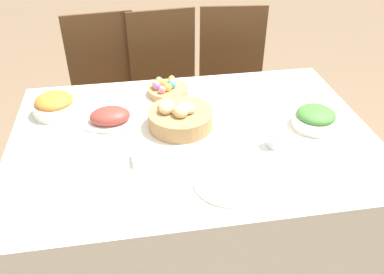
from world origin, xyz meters
name	(u,v)px	position (x,y,z in m)	size (l,w,h in m)	color
ground_plane	(193,253)	(0.00, 0.00, 0.00)	(12.00, 12.00, 0.00)	#7F664C
dining_table	(193,200)	(0.00, 0.00, 0.39)	(1.54, 1.08, 0.78)	silver
chair_far_left	(107,95)	(-0.39, 0.87, 0.53)	(0.46, 0.46, 1.01)	brown
chair_far_center	(167,90)	(-0.02, 0.87, 0.53)	(0.46, 0.46, 1.01)	brown
chair_far_right	(233,85)	(0.41, 0.87, 0.53)	(0.46, 0.46, 1.01)	brown
bread_basket	(180,117)	(-0.05, 0.07, 0.82)	(0.28, 0.28, 0.12)	#AD8451
egg_basket	(167,89)	(-0.07, 0.37, 0.80)	(0.20, 0.20, 0.08)	#AD8451
ham_platter	(110,117)	(-0.35, 0.15, 0.80)	(0.28, 0.19, 0.07)	silver
carrot_bowl	(55,105)	(-0.59, 0.27, 0.82)	(0.20, 0.20, 0.10)	silver
green_salad_bowl	(315,118)	(0.54, -0.03, 0.82)	(0.20, 0.20, 0.09)	silver
dinner_plate	(230,182)	(0.08, -0.34, 0.78)	(0.27, 0.27, 0.01)	silver
fork	(186,187)	(-0.08, -0.34, 0.78)	(0.02, 0.18, 0.00)	silver
knife	(272,177)	(0.24, -0.34, 0.78)	(0.02, 0.18, 0.00)	silver
spoon	(280,177)	(0.27, -0.34, 0.78)	(0.02, 0.18, 0.00)	silver
drinking_cup	(276,138)	(0.32, -0.14, 0.82)	(0.07, 0.07, 0.08)	silver
butter_dish	(149,157)	(-0.20, -0.16, 0.79)	(0.13, 0.08, 0.03)	silver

